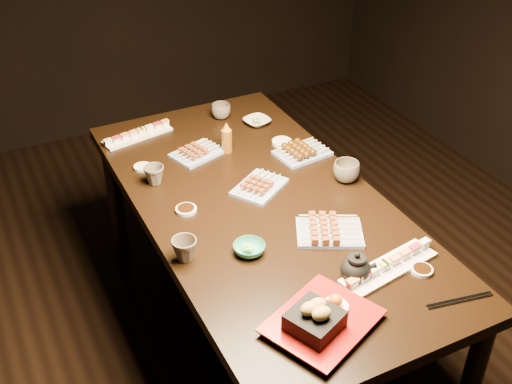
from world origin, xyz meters
TOP-DOWN VIEW (x-y plane):
  - ground at (0.00, 0.00)m, footprint 5.00×5.00m
  - dining_table at (0.05, 0.24)m, footprint 0.91×1.80m
  - sushi_platter_near at (0.25, -0.30)m, footprint 0.39×0.17m
  - sushi_platter_far at (-0.22, 0.97)m, footprint 0.34×0.15m
  - yakitori_plate_center at (0.08, 0.33)m, footprint 0.27×0.25m
  - yakitori_plate_right at (0.17, -0.05)m, footprint 0.29×0.26m
  - yakitori_plate_left at (-0.04, 0.69)m, footprint 0.25×0.21m
  - tsukune_plate at (0.37, 0.49)m, footprint 0.24×0.19m
  - edamame_bowl_green at (-0.13, -0.01)m, footprint 0.12×0.12m
  - edamame_bowl_cream at (0.32, 0.83)m, footprint 0.14×0.14m
  - tempura_tray at (-0.09, -0.43)m, footprint 0.40×0.37m
  - teacup_near_left at (-0.35, 0.06)m, footprint 0.10×0.10m
  - teacup_mid_right at (0.43, 0.23)m, footprint 0.13×0.13m
  - teacup_far_left at (-0.28, 0.56)m, footprint 0.09×0.09m
  - teacup_far_right at (0.19, 0.97)m, footprint 0.10×0.10m
  - teapot at (0.13, -0.29)m, footprint 0.16×0.16m
  - condiment_bottle at (0.09, 0.66)m, footprint 0.06×0.06m
  - sauce_dish_west at (-0.24, 0.32)m, footprint 0.09×0.09m
  - sauce_dish_east at (0.34, 0.62)m, footprint 0.11×0.11m
  - sauce_dish_se at (0.34, -0.36)m, footprint 0.08×0.08m
  - sauce_dish_nw at (-0.29, 0.69)m, footprint 0.10×0.10m
  - chopsticks_near at (-0.14, -0.47)m, footprint 0.13×0.19m
  - chopsticks_se at (0.36, -0.53)m, footprint 0.23×0.06m

SIDE VIEW (x-z plane):
  - ground at x=0.00m, z-range 0.00..0.00m
  - dining_table at x=0.05m, z-range 0.00..0.75m
  - chopsticks_near at x=-0.14m, z-range 0.75..0.76m
  - chopsticks_se at x=0.36m, z-range 0.75..0.76m
  - sauce_dish_nw at x=-0.29m, z-range 0.75..0.76m
  - sauce_dish_se at x=0.34m, z-range 0.75..0.76m
  - sauce_dish_west at x=-0.24m, z-range 0.75..0.76m
  - sauce_dish_east at x=0.34m, z-range 0.75..0.77m
  - edamame_bowl_cream at x=0.32m, z-range 0.75..0.78m
  - edamame_bowl_green at x=-0.13m, z-range 0.75..0.79m
  - sushi_platter_far at x=-0.22m, z-range 0.75..0.79m
  - sushi_platter_near at x=0.25m, z-range 0.75..0.80m
  - yakitori_plate_left at x=-0.04m, z-range 0.75..0.80m
  - yakitori_plate_center at x=0.08m, z-range 0.75..0.80m
  - tsukune_plate at x=0.37m, z-range 0.75..0.81m
  - yakitori_plate_right at x=0.17m, z-range 0.75..0.81m
  - teacup_far_right at x=0.19m, z-range 0.75..0.82m
  - teacup_far_left at x=-0.28m, z-range 0.75..0.83m
  - teacup_near_left at x=-0.35m, z-range 0.75..0.83m
  - teacup_mid_right at x=0.43m, z-range 0.75..0.84m
  - teapot at x=0.13m, z-range 0.75..0.85m
  - tempura_tray at x=-0.09m, z-range 0.75..0.87m
  - condiment_bottle at x=0.09m, z-range 0.75..0.89m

